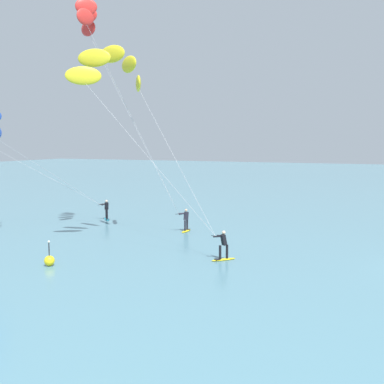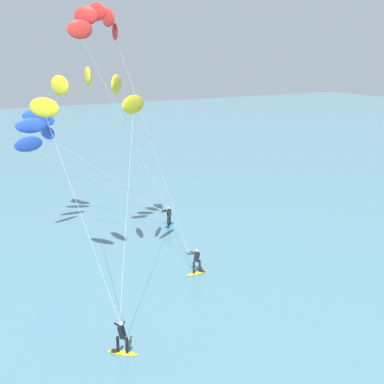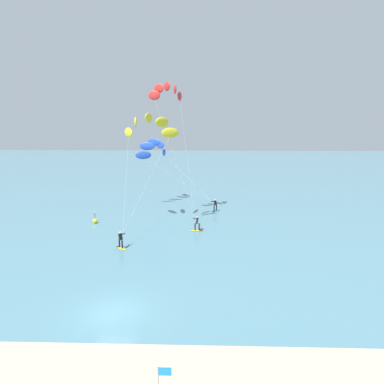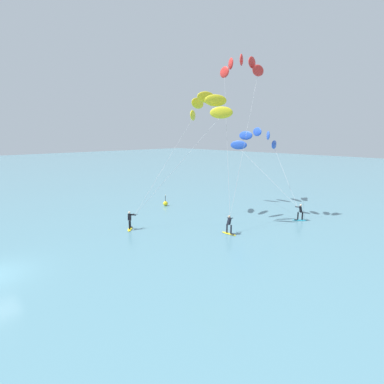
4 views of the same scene
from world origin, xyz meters
TOP-DOWN VIEW (x-y plane):
  - ground_plane at (0.00, 0.00)m, footprint 240.00×240.00m
  - kitesurfer_nearshore at (-0.45, 19.12)m, footprint 6.55×10.32m
  - kitesurfer_mid_water at (1.57, 22.25)m, footprint 6.57×7.66m
  - kitesurfer_far_out at (-1.03, 29.58)m, footprint 11.57×8.49m
  - marker_buoy at (-7.01, 19.32)m, footprint 0.56×0.56m
  - beach_flag at (4.02, -7.73)m, footprint 0.56×0.05m

SIDE VIEW (x-z plane):
  - ground_plane at x=0.00m, z-range 0.00..0.00m
  - marker_buoy at x=-7.01m, z-range -0.39..0.99m
  - beach_flag at x=4.02m, z-range 0.60..2.80m
  - kitesurfer_far_out at x=-1.03m, z-range 3.07..12.48m
  - kitesurfer_nearshore at x=-0.45m, z-range 4.62..17.32m
  - kitesurfer_mid_water at x=1.57m, z-range 6.35..22.72m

